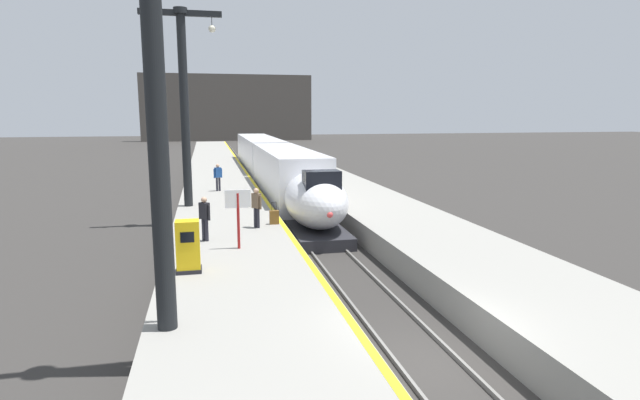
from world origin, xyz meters
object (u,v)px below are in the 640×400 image
Objects in this scene: highspeed_train_main at (273,166)px; passenger_near_edge at (256,205)px; ticket_machine_yellow at (188,248)px; passenger_far_waiting at (218,175)px; rolling_suitcase at (274,217)px; station_column_mid at (184,91)px; departure_info_board at (238,207)px; station_column_near at (156,63)px; passenger_mid_platform at (205,215)px.

passenger_near_edge is at bearing -99.72° from highspeed_train_main.
ticket_machine_yellow is at bearing -114.81° from passenger_near_edge.
highspeed_train_main reaches higher than passenger_far_waiting.
rolling_suitcase is (-2.12, -16.55, -0.58)m from highspeed_train_main.
station_column_mid is (-5.90, -11.16, 5.01)m from highspeed_train_main.
passenger_near_edge is 6.26m from ticket_machine_yellow.
departure_info_board is (-0.96, -3.24, 0.52)m from passenger_near_edge.
rolling_suitcase is 7.11m from ticket_machine_yellow.
departure_info_board is at bearing -77.59° from station_column_mid.
station_column_near is 9.35m from passenger_mid_platform.
ticket_machine_yellow is at bearing -118.93° from rolling_suitcase.
highspeed_train_main reaches higher than passenger_mid_platform.
ticket_machine_yellow is (-5.55, -22.76, -0.14)m from highspeed_train_main.
station_column_mid reaches higher than passenger_near_edge.
passenger_far_waiting is at bearing 101.63° from rolling_suitcase.
passenger_far_waiting is at bearing 85.51° from ticket_machine_yellow.
highspeed_train_main is 27.96m from station_column_near.
highspeed_train_main is at bearing 77.74° from station_column_near.
highspeed_train_main is at bearing 82.71° from rolling_suitcase.
departure_info_board is (-3.88, -20.33, 0.62)m from highspeed_train_main.
highspeed_train_main is 3.92× the size of station_column_near.
passenger_mid_platform is at bearing -83.79° from station_column_mid.
ticket_machine_yellow is 0.75× the size of departure_info_board.
station_column_near is 5.63× the size of passenger_far_waiting.
passenger_mid_platform is 1.06× the size of ticket_machine_yellow.
passenger_mid_platform is at bearing -139.18° from passenger_near_edge.
passenger_mid_platform is 3.88m from ticket_machine_yellow.
passenger_mid_platform is 12.75m from passenger_far_waiting.
passenger_mid_platform reaches higher than rolling_suitcase.
passenger_mid_platform is 0.80× the size of departure_info_board.
highspeed_train_main is 16.70m from rolling_suitcase.
passenger_near_edge is at bearing 40.82° from passenger_mid_platform.
departure_info_board is at bearing -115.07° from rolling_suitcase.
departure_info_board is (-1.77, -3.78, 1.20)m from rolling_suitcase.
highspeed_train_main is 19.59m from passenger_mid_platform.
rolling_suitcase is at bearing 64.93° from departure_info_board.
station_column_mid reaches higher than departure_info_board.
rolling_suitcase is 0.46× the size of departure_info_board.
ticket_machine_yellow is at bearing 85.92° from station_column_near.
departure_info_board is at bearing -100.82° from highspeed_train_main.
station_column_mid is 8.64m from rolling_suitcase.
passenger_mid_platform is 1.72× the size of rolling_suitcase.
passenger_near_edge is at bearing -83.08° from passenger_far_waiting.
ticket_machine_yellow is (-2.62, -5.67, -0.25)m from passenger_near_edge.
highspeed_train_main is 22.09× the size of passenger_near_edge.
departure_info_board is (1.96, 6.57, -4.30)m from station_column_near.
passenger_far_waiting is (1.65, 4.97, -4.91)m from station_column_mid.
passenger_mid_platform is (0.84, -7.76, -4.91)m from station_column_mid.
station_column_mid is at bearing 90.20° from station_column_near.
station_column_near reaches higher than passenger_far_waiting.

